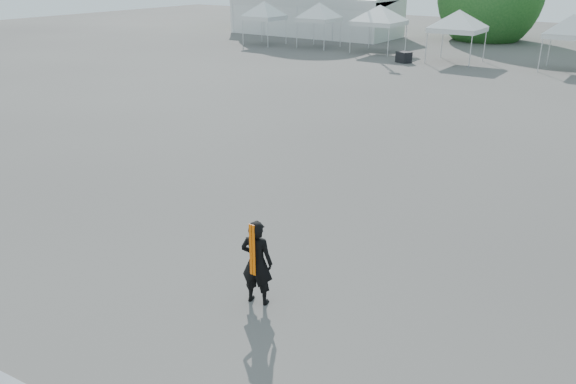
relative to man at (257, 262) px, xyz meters
The scene contains 9 objects.
ground 3.05m from the man, 99.44° to the left, with size 120.00×120.00×0.00m, color #474442.
marquee 44.07m from the man, 120.68° to the left, with size 15.00×6.25×4.23m.
tent_a 37.33m from the man, 126.65° to the left, with size 3.77×3.77×3.88m.
tent_b 35.73m from the man, 119.88° to the left, with size 3.76×3.76×3.88m.
tent_c 33.81m from the man, 112.36° to the left, with size 4.54×4.54×3.88m.
tent_d 30.78m from the man, 102.48° to the left, with size 4.40×4.40×3.88m.
tent_e 30.66m from the man, 90.04° to the left, with size 3.79×3.79×3.88m.
man is the anchor object (origin of this frame).
crate_west 29.46m from the man, 108.48° to the left, with size 0.89×0.70×0.70m, color black.
Camera 1 is at (6.20, -10.14, 6.03)m, focal length 35.00 mm.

